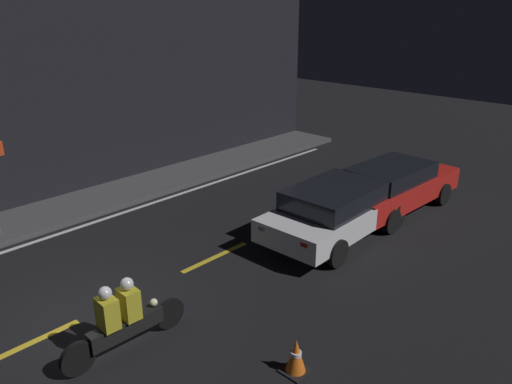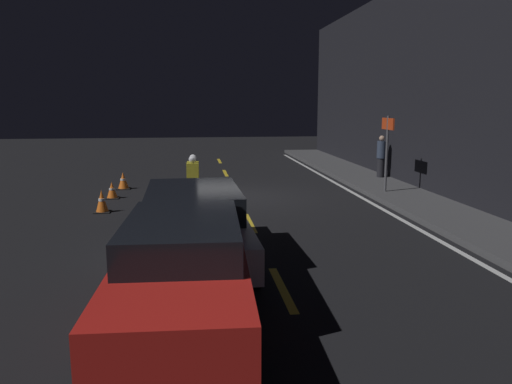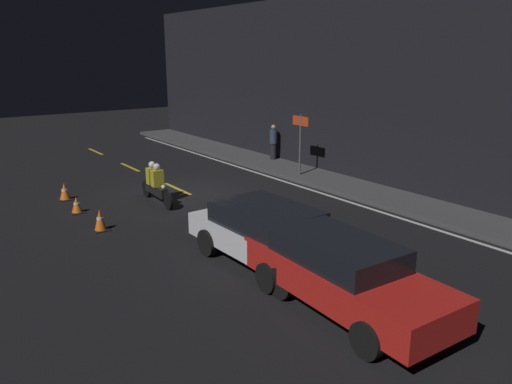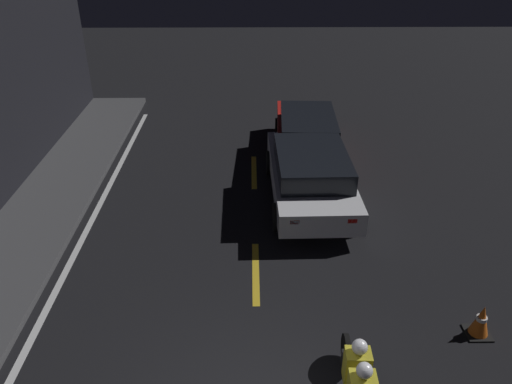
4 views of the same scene
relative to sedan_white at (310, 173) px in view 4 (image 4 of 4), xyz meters
name	(u,v)px [view 4 (image 4 of 4)]	position (x,y,z in m)	size (l,w,h in m)	color
lane_dash_d	(256,272)	(-2.93, 1.39, -0.75)	(2.00, 0.14, 0.01)	gold
lane_dash_e	(254,172)	(1.57, 1.39, -0.75)	(2.00, 0.14, 0.01)	gold
sedan_white	(310,173)	(0.00, 0.00, 0.00)	(4.59, 2.09, 1.39)	silver
taxi_red	(307,134)	(2.51, -0.17, 0.00)	(4.63, 1.99, 1.39)	red
traffic_cone_far	(481,321)	(-4.66, -2.47, -0.45)	(0.43, 0.43, 0.62)	black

